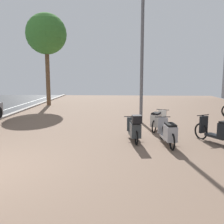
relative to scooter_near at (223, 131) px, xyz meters
name	(u,v)px	position (x,y,z in m)	size (l,w,h in m)	color
ground	(23,177)	(-5.19, -2.67, -0.48)	(21.00, 40.00, 0.13)	#343537
scooter_near	(223,131)	(0.00, 0.00, 0.00)	(1.06, 1.64, 1.02)	black
scooter_mid	(135,129)	(-2.68, 0.28, -0.03)	(0.55, 1.63, 0.96)	black
scooter_far	(168,133)	(-1.67, -0.09, -0.07)	(0.53, 1.77, 0.79)	black
scooter_extra	(158,120)	(-1.73, 2.01, -0.08)	(0.86, 1.55, 0.75)	black
lamp_post	(142,40)	(-2.28, 3.53, 3.14)	(0.20, 0.52, 6.55)	slate
street_tree	(46,34)	(-8.24, 9.46, 4.26)	(2.69, 2.69, 6.11)	brown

